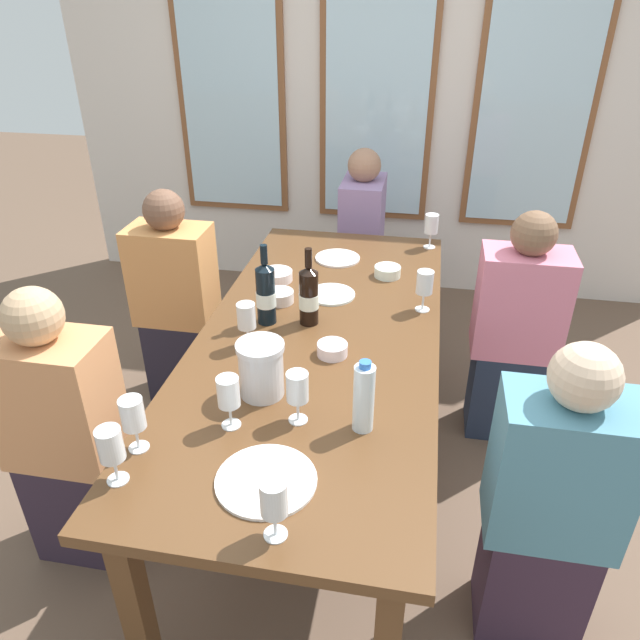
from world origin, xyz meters
TOP-DOWN VIEW (x-y plane):
  - ground_plane at (0.00, 0.00)m, footprint 12.00×12.00m
  - back_wall_with_windows at (0.00, 2.02)m, footprint 4.11×0.10m
  - dining_table at (0.00, 0.00)m, footprint 0.91×2.11m
  - white_plate_0 at (-0.00, -0.79)m, footprint 0.28×0.28m
  - white_plate_1 at (-0.04, 0.71)m, footprint 0.22×0.22m
  - white_plate_2 at (-0.01, 0.32)m, footprint 0.20×0.20m
  - metal_pitcher at (-0.11, -0.41)m, footprint 0.16×0.16m
  - wine_bottle_0 at (-0.22, 0.05)m, footprint 0.08×0.08m
  - wine_bottle_1 at (-0.05, 0.08)m, footprint 0.08×0.08m
  - tasting_bowl_0 at (-0.21, 0.23)m, footprint 0.12×0.12m
  - tasting_bowl_1 at (-0.27, 0.43)m, footprint 0.14×0.14m
  - tasting_bowl_2 at (0.07, -0.14)m, footprint 0.11×0.11m
  - tasting_bowl_3 at (0.21, 0.56)m, footprint 0.12×0.12m
  - water_bottle at (0.23, -0.52)m, footprint 0.06×0.06m
  - wine_glass_0 at (0.38, 0.26)m, footprint 0.07×0.07m
  - wine_glass_1 at (-0.40, -0.85)m, footprint 0.07×0.07m
  - wine_glass_2 at (0.40, 0.94)m, footprint 0.07×0.07m
  - wine_glass_3 at (0.07, -0.96)m, footprint 0.07×0.07m
  - wine_glass_4 at (-0.16, -0.58)m, footprint 0.07×0.07m
  - wine_glass_5 at (-0.24, -0.13)m, footprint 0.07×0.07m
  - wine_glass_6 at (-0.40, -0.73)m, footprint 0.07×0.07m
  - wine_glass_7 at (0.03, -0.52)m, footprint 0.07×0.07m
  - seated_person_0 at (-0.81, 0.49)m, footprint 0.38×0.24m
  - seated_person_1 at (0.81, 0.49)m, footprint 0.38×0.24m
  - seated_person_2 at (-0.81, -0.51)m, footprint 0.38×0.24m
  - seated_person_3 at (0.81, -0.54)m, footprint 0.38×0.24m
  - seated_person_4 at (0.00, 1.40)m, footprint 0.24×0.38m

SIDE VIEW (x-z plane):
  - ground_plane at x=0.00m, z-range 0.00..0.00m
  - seated_person_0 at x=-0.81m, z-range -0.03..1.08m
  - seated_person_1 at x=0.81m, z-range -0.03..1.08m
  - seated_person_2 at x=-0.81m, z-range -0.03..1.08m
  - seated_person_3 at x=0.81m, z-range -0.03..1.08m
  - seated_person_4 at x=0.00m, z-range -0.03..1.08m
  - dining_table at x=0.00m, z-range 0.29..1.03m
  - white_plate_0 at x=0.00m, z-range 0.74..0.75m
  - white_plate_1 at x=-0.04m, z-range 0.74..0.75m
  - white_plate_2 at x=-0.01m, z-range 0.74..0.75m
  - tasting_bowl_1 at x=-0.27m, z-range 0.74..0.79m
  - tasting_bowl_2 at x=0.07m, z-range 0.74..0.79m
  - tasting_bowl_3 at x=0.21m, z-range 0.74..0.79m
  - tasting_bowl_0 at x=-0.21m, z-range 0.74..0.79m
  - metal_pitcher at x=-0.11m, z-range 0.74..0.93m
  - water_bottle at x=0.23m, z-range 0.73..0.97m
  - wine_glass_1 at x=-0.40m, z-range 0.77..0.94m
  - wine_glass_7 at x=0.03m, z-range 0.77..0.94m
  - wine_bottle_1 at x=-0.05m, z-range 0.70..1.02m
  - wine_glass_0 at x=0.38m, z-range 0.77..0.95m
  - wine_glass_2 at x=0.40m, z-range 0.77..0.95m
  - wine_glass_3 at x=0.07m, z-range 0.77..0.95m
  - wine_glass_4 at x=-0.16m, z-range 0.77..0.95m
  - wine_glass_5 at x=-0.24m, z-range 0.77..0.95m
  - wine_glass_6 at x=-0.40m, z-range 0.77..0.95m
  - wine_bottle_0 at x=-0.22m, z-range 0.70..1.03m
  - back_wall_with_windows at x=0.00m, z-range 0.00..2.90m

